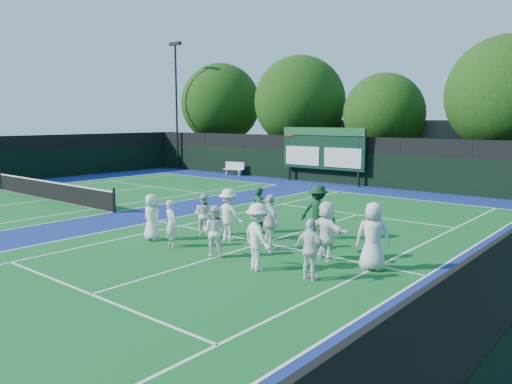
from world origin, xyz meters
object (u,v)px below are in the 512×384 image
Objects in this scene: coach_left at (260,210)px; tennis_net at (50,190)px; scoreboard at (322,149)px; bench at (234,168)px.

tennis_net is at bearing 12.84° from coach_left.
scoreboard reaches higher than bench.
scoreboard is 16.26m from tennis_net.
coach_left is at bearing -66.31° from scoreboard.
tennis_net is 7.11× the size of bench.
coach_left is at bearing -44.82° from bench.
coach_left is (13.32, -13.24, 0.30)m from bench.
scoreboard is 0.53× the size of tennis_net.
bench is at bearing -37.01° from coach_left.
bench is 0.96× the size of coach_left.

